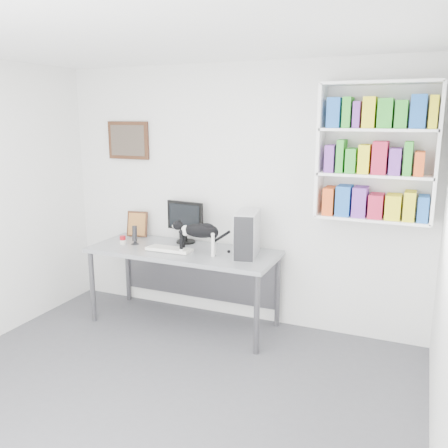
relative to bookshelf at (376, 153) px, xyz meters
The scene contains 11 objects.
room 2.37m from the bookshelf, 127.12° to the right, with size 4.01×4.01×2.70m.
bookshelf is the anchor object (origin of this frame).
wall_art 2.70m from the bookshelf, behind, with size 0.52×0.04×0.42m, color #482B17.
desk 2.34m from the bookshelf, behind, with size 1.97×0.77×0.82m, color gray.
monitor 2.08m from the bookshelf, behind, with size 0.44×0.21×0.47m, color black.
keyboard 2.21m from the bookshelf, 169.16° to the right, with size 0.47×0.18×0.04m, color white.
pc_tower 1.41m from the bookshelf, 169.43° to the right, with size 0.20×0.44×0.44m, color #B4B3B8.
speaker 2.58m from the bookshelf, behind, with size 0.09×0.09×0.21m, color black.
leaning_print 2.71m from the bookshelf, behind, with size 0.24×0.10×0.30m, color #482B17.
soup_can 2.72m from the bookshelf, behind, with size 0.06×0.06×0.09m, color #9E0D16.
cat 1.84m from the bookshelf, 167.00° to the right, with size 0.54×0.14×0.33m, color black, non-canonical shape.
Camera 1 is at (1.81, -2.59, 2.17)m, focal length 38.00 mm.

